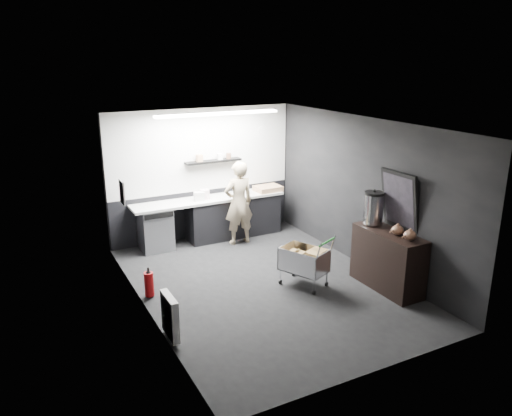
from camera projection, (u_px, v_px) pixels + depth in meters
floor at (265, 284)px, 8.42m from camera, size 5.50×5.50×0.00m
ceiling at (266, 124)px, 7.63m from camera, size 5.50×5.50×0.00m
wall_back at (202, 174)px, 10.36m from camera, size 5.50×0.00×5.50m
wall_front at (380, 271)px, 5.69m from camera, size 5.50×0.00×5.50m
wall_left at (143, 227)px, 7.14m from camera, size 0.00×5.50×5.50m
wall_right at (364, 193)px, 8.91m from camera, size 0.00×5.50×5.50m
kitchen_wall_panel at (202, 150)px, 10.19m from camera, size 3.95×0.02×1.70m
dado_panel at (204, 213)px, 10.59m from camera, size 3.95×0.02×1.00m
floating_shelf at (213, 161)px, 10.26m from camera, size 1.20×0.22×0.04m
wall_clock at (262, 131)px, 10.71m from camera, size 0.20×0.03×0.20m
poster at (122, 192)px, 8.20m from camera, size 0.02×0.30×0.40m
poster_red_band at (122, 188)px, 8.18m from camera, size 0.02×0.22×0.10m
radiator at (170, 316)px, 6.70m from camera, size 0.10×0.50×0.60m
ceiling_strip at (218, 114)px, 9.21m from camera, size 2.40×0.20×0.04m
prep_counter at (216, 218)px, 10.40m from camera, size 3.20×0.61×0.90m
person at (239, 203)px, 10.04m from camera, size 0.63×0.42×1.71m
shopping_cart at (304, 262)px, 8.28m from camera, size 0.79×1.01×0.89m
sideboard at (387, 252)px, 8.17m from camera, size 0.56×1.31×1.96m
fire_extinguisher at (149, 283)px, 7.92m from camera, size 0.15×0.15×0.49m
cardboard_box at (268, 188)px, 10.75m from camera, size 0.56×0.43×0.11m
pink_tub at (205, 194)px, 10.14m from camera, size 0.19×0.19×0.19m
white_container at (199, 196)px, 10.04m from camera, size 0.22×0.18×0.18m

